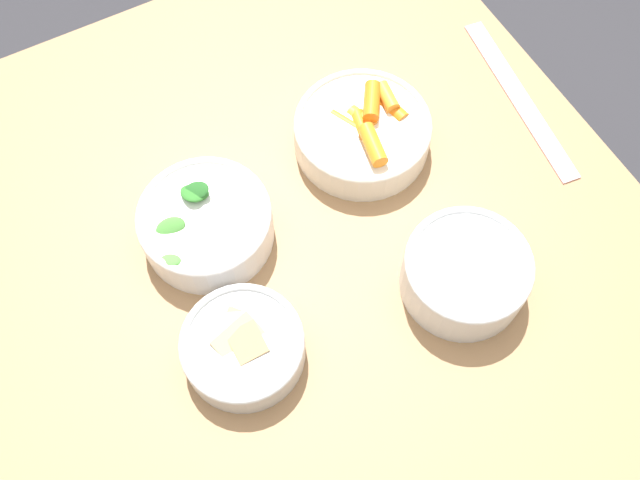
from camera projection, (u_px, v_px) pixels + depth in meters
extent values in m
plane|color=#2D2D33|center=(305.00, 398.00, 1.59)|extent=(10.00, 10.00, 0.00)
cube|color=#99724C|center=(294.00, 264.00, 0.94)|extent=(1.02, 0.95, 0.03)
cube|color=olive|center=(0.00, 249.00, 1.36)|extent=(0.06, 0.06, 0.71)
cube|color=olive|center=(372.00, 85.00, 1.54)|extent=(0.06, 0.06, 0.71)
cylinder|color=silver|center=(362.00, 134.00, 0.99)|extent=(0.19, 0.19, 0.05)
torus|color=silver|center=(363.00, 124.00, 0.97)|extent=(0.19, 0.19, 0.01)
cylinder|color=orange|center=(344.00, 122.00, 0.98)|extent=(0.05, 0.03, 0.02)
cylinder|color=orange|center=(390.00, 108.00, 0.99)|extent=(0.06, 0.03, 0.02)
cylinder|color=orange|center=(362.00, 128.00, 0.97)|extent=(0.05, 0.03, 0.02)
cylinder|color=orange|center=(352.00, 128.00, 0.98)|extent=(0.03, 0.04, 0.02)
cylinder|color=orange|center=(362.00, 121.00, 0.98)|extent=(0.05, 0.04, 0.02)
cylinder|color=orange|center=(351.00, 130.00, 0.98)|extent=(0.04, 0.04, 0.02)
cylinder|color=orange|center=(373.00, 145.00, 0.94)|extent=(0.06, 0.03, 0.02)
cylinder|color=orange|center=(387.00, 97.00, 0.98)|extent=(0.05, 0.03, 0.02)
cylinder|color=orange|center=(372.00, 101.00, 0.97)|extent=(0.06, 0.05, 0.02)
cylinder|color=white|center=(207.00, 225.00, 0.92)|extent=(0.17, 0.17, 0.06)
torus|color=white|center=(204.00, 215.00, 0.90)|extent=(0.17, 0.17, 0.01)
ellipsoid|color=#2D7028|center=(195.00, 190.00, 0.91)|extent=(0.07, 0.06, 0.04)
ellipsoid|color=#4C933D|center=(174.00, 254.00, 0.88)|extent=(0.06, 0.05, 0.04)
ellipsoid|color=#4C933D|center=(229.00, 257.00, 0.89)|extent=(0.05, 0.04, 0.03)
ellipsoid|color=#235B23|center=(195.00, 191.00, 0.90)|extent=(0.04, 0.05, 0.03)
ellipsoid|color=#4C933D|center=(180.00, 191.00, 0.92)|extent=(0.06, 0.07, 0.03)
ellipsoid|color=#4C933D|center=(171.00, 227.00, 0.89)|extent=(0.03, 0.04, 0.02)
cylinder|color=silver|center=(465.00, 274.00, 0.89)|extent=(0.16, 0.16, 0.06)
torus|color=silver|center=(470.00, 263.00, 0.86)|extent=(0.16, 0.16, 0.01)
cylinder|color=#9E6B4C|center=(463.00, 278.00, 0.89)|extent=(0.14, 0.14, 0.04)
ellipsoid|color=#8E5B3D|center=(500.00, 249.00, 0.88)|extent=(0.01, 0.01, 0.01)
ellipsoid|color=#A36B4C|center=(441.00, 228.00, 0.90)|extent=(0.01, 0.01, 0.01)
ellipsoid|color=#A36B4C|center=(451.00, 222.00, 0.90)|extent=(0.01, 0.01, 0.01)
ellipsoid|color=#AD7551|center=(516.00, 252.00, 0.88)|extent=(0.01, 0.01, 0.01)
ellipsoid|color=#8E5B3D|center=(501.00, 242.00, 0.89)|extent=(0.01, 0.01, 0.01)
ellipsoid|color=#A36B4C|center=(468.00, 287.00, 0.86)|extent=(0.01, 0.01, 0.01)
ellipsoid|color=#A36B4C|center=(482.00, 311.00, 0.85)|extent=(0.01, 0.01, 0.01)
ellipsoid|color=#8E5B3D|center=(426.00, 249.00, 0.88)|extent=(0.01, 0.01, 0.01)
ellipsoid|color=#AD7551|center=(426.00, 256.00, 0.88)|extent=(0.01, 0.01, 0.01)
ellipsoid|color=#AD7551|center=(454.00, 271.00, 0.87)|extent=(0.01, 0.01, 0.01)
ellipsoid|color=#8E5B3D|center=(452.00, 244.00, 0.89)|extent=(0.01, 0.01, 0.01)
ellipsoid|color=#8E5B3D|center=(450.00, 274.00, 0.87)|extent=(0.01, 0.01, 0.01)
cylinder|color=#E0A88E|center=(471.00, 314.00, 0.84)|extent=(0.03, 0.03, 0.01)
cylinder|color=tan|center=(496.00, 300.00, 0.85)|extent=(0.03, 0.03, 0.01)
cylinder|color=silver|center=(243.00, 348.00, 0.85)|extent=(0.15, 0.15, 0.04)
torus|color=silver|center=(242.00, 342.00, 0.83)|extent=(0.15, 0.15, 0.01)
cube|color=tan|center=(270.00, 337.00, 0.85)|extent=(0.05, 0.05, 0.02)
cube|color=tan|center=(235.00, 337.00, 0.85)|extent=(0.07, 0.07, 0.01)
cube|color=tan|center=(246.00, 343.00, 0.84)|extent=(0.06, 0.05, 0.01)
cube|color=tan|center=(239.00, 331.00, 0.84)|extent=(0.07, 0.07, 0.01)
cube|color=tan|center=(242.00, 343.00, 0.83)|extent=(0.06, 0.07, 0.02)
cube|color=tan|center=(247.00, 343.00, 0.83)|extent=(0.04, 0.04, 0.01)
cube|color=#EFB7C6|center=(519.00, 98.00, 1.05)|extent=(0.31, 0.07, 0.00)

